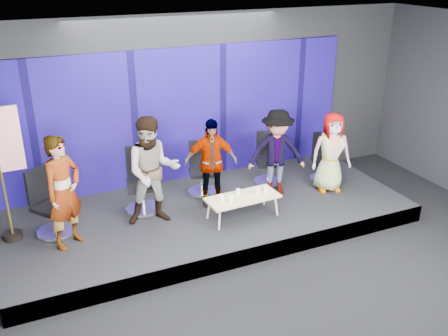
{
  "coord_description": "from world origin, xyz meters",
  "views": [
    {
      "loc": [
        -2.99,
        -4.82,
        4.43
      ],
      "look_at": [
        0.24,
        2.4,
        1.07
      ],
      "focal_mm": 40.0,
      "sensor_mm": 36.0,
      "label": 1
    }
  ],
  "objects_px": {
    "panelist_a": "(64,192)",
    "panelist_d": "(277,152)",
    "chair_d": "(268,166)",
    "flag_stand": "(8,168)",
    "mug_d": "(257,191)",
    "chair_e": "(323,164)",
    "panelist_c": "(211,162)",
    "panelist_e": "(331,152)",
    "chair_a": "(51,213)",
    "coffee_table": "(243,198)",
    "mug_a": "(222,198)",
    "panelist_b": "(153,171)",
    "chair_b": "(142,190)",
    "chair_c": "(201,176)",
    "mug_e": "(266,189)",
    "mug_b": "(231,199)",
    "mug_c": "(238,192)"
  },
  "relations": [
    {
      "from": "panelist_a",
      "to": "panelist_d",
      "type": "bearing_deg",
      "value": -32.52
    },
    {
      "from": "chair_d",
      "to": "flag_stand",
      "type": "distance_m",
      "value": 4.71
    },
    {
      "from": "panelist_a",
      "to": "mug_d",
      "type": "distance_m",
      "value": 3.16
    },
    {
      "from": "chair_e",
      "to": "panelist_c",
      "type": "bearing_deg",
      "value": -161.43
    },
    {
      "from": "panelist_c",
      "to": "panelist_e",
      "type": "height_order",
      "value": "panelist_c"
    },
    {
      "from": "chair_a",
      "to": "panelist_d",
      "type": "xyz_separation_m",
      "value": [
        4.02,
        -0.15,
        0.45
      ]
    },
    {
      "from": "coffee_table",
      "to": "mug_a",
      "type": "height_order",
      "value": "mug_a"
    },
    {
      "from": "panelist_b",
      "to": "chair_d",
      "type": "distance_m",
      "value": 2.64
    },
    {
      "from": "panelist_a",
      "to": "mug_d",
      "type": "relative_size",
      "value": 17.43
    },
    {
      "from": "panelist_d",
      "to": "chair_e",
      "type": "relative_size",
      "value": 1.73
    },
    {
      "from": "panelist_b",
      "to": "chair_b",
      "type": "bearing_deg",
      "value": 109.46
    },
    {
      "from": "chair_c",
      "to": "panelist_c",
      "type": "xyz_separation_m",
      "value": [
        -0.01,
        -0.5,
        0.47
      ]
    },
    {
      "from": "panelist_d",
      "to": "panelist_e",
      "type": "xyz_separation_m",
      "value": [
        0.99,
        -0.3,
        -0.05
      ]
    },
    {
      "from": "panelist_c",
      "to": "mug_d",
      "type": "bearing_deg",
      "value": -36.05
    },
    {
      "from": "coffee_table",
      "to": "mug_d",
      "type": "height_order",
      "value": "mug_d"
    },
    {
      "from": "chair_c",
      "to": "mug_e",
      "type": "bearing_deg",
      "value": -42.51
    },
    {
      "from": "panelist_c",
      "to": "flag_stand",
      "type": "bearing_deg",
      "value": -167.38
    },
    {
      "from": "panelist_b",
      "to": "mug_b",
      "type": "relative_size",
      "value": 18.85
    },
    {
      "from": "panelist_b",
      "to": "coffee_table",
      "type": "xyz_separation_m",
      "value": [
        1.41,
        -0.47,
        -0.56
      ]
    },
    {
      "from": "panelist_d",
      "to": "mug_c",
      "type": "height_order",
      "value": "panelist_d"
    },
    {
      "from": "panelist_b",
      "to": "mug_e",
      "type": "relative_size",
      "value": 21.22
    },
    {
      "from": "chair_c",
      "to": "panelist_c",
      "type": "height_order",
      "value": "panelist_c"
    },
    {
      "from": "chair_a",
      "to": "coffee_table",
      "type": "xyz_separation_m",
      "value": [
        3.03,
        -0.77,
        -0.01
      ]
    },
    {
      "from": "panelist_c",
      "to": "panelist_d",
      "type": "bearing_deg",
      "value": 11.12
    },
    {
      "from": "panelist_b",
      "to": "panelist_d",
      "type": "height_order",
      "value": "panelist_b"
    },
    {
      "from": "chair_c",
      "to": "panelist_d",
      "type": "height_order",
      "value": "panelist_d"
    },
    {
      "from": "coffee_table",
      "to": "mug_a",
      "type": "relative_size",
      "value": 12.24
    },
    {
      "from": "panelist_c",
      "to": "chair_d",
      "type": "distance_m",
      "value": 1.51
    },
    {
      "from": "panelist_a",
      "to": "mug_d",
      "type": "xyz_separation_m",
      "value": [
        3.11,
        -0.3,
        -0.46
      ]
    },
    {
      "from": "chair_a",
      "to": "panelist_a",
      "type": "bearing_deg",
      "value": -103.49
    },
    {
      "from": "chair_c",
      "to": "coffee_table",
      "type": "relative_size",
      "value": 0.77
    },
    {
      "from": "panelist_b",
      "to": "panelist_c",
      "type": "distance_m",
      "value": 1.15
    },
    {
      "from": "panelist_c",
      "to": "chair_e",
      "type": "distance_m",
      "value": 2.5
    },
    {
      "from": "chair_b",
      "to": "coffee_table",
      "type": "relative_size",
      "value": 0.89
    },
    {
      "from": "chair_a",
      "to": "coffee_table",
      "type": "relative_size",
      "value": 0.86
    },
    {
      "from": "mug_b",
      "to": "mug_c",
      "type": "relative_size",
      "value": 1.07
    },
    {
      "from": "panelist_d",
      "to": "mug_d",
      "type": "height_order",
      "value": "panelist_d"
    },
    {
      "from": "mug_a",
      "to": "panelist_c",
      "type": "bearing_deg",
      "value": 82.1
    },
    {
      "from": "chair_c",
      "to": "mug_e",
      "type": "xyz_separation_m",
      "value": [
        0.74,
        -1.16,
        0.1
      ]
    },
    {
      "from": "chair_e",
      "to": "mug_b",
      "type": "bearing_deg",
      "value": -143.65
    },
    {
      "from": "chair_d",
      "to": "panelist_d",
      "type": "distance_m",
      "value": 0.7
    },
    {
      "from": "panelist_c",
      "to": "panelist_b",
      "type": "bearing_deg",
      "value": -153.04
    },
    {
      "from": "chair_a",
      "to": "panelist_c",
      "type": "relative_size",
      "value": 0.69
    },
    {
      "from": "panelist_b",
      "to": "flag_stand",
      "type": "bearing_deg",
      "value": -178.94
    },
    {
      "from": "mug_e",
      "to": "coffee_table",
      "type": "bearing_deg",
      "value": -174.79
    },
    {
      "from": "panelist_c",
      "to": "panelist_e",
      "type": "distance_m",
      "value": 2.3
    },
    {
      "from": "panelist_b",
      "to": "mug_c",
      "type": "xyz_separation_m",
      "value": [
        1.38,
        -0.34,
        -0.49
      ]
    },
    {
      "from": "chair_b",
      "to": "flag_stand",
      "type": "xyz_separation_m",
      "value": [
        -2.05,
        -0.13,
        0.83
      ]
    },
    {
      "from": "mug_b",
      "to": "flag_stand",
      "type": "distance_m",
      "value": 3.48
    },
    {
      "from": "chair_c",
      "to": "chair_e",
      "type": "xyz_separation_m",
      "value": [
        2.44,
        -0.42,
        -0.01
      ]
    }
  ]
}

